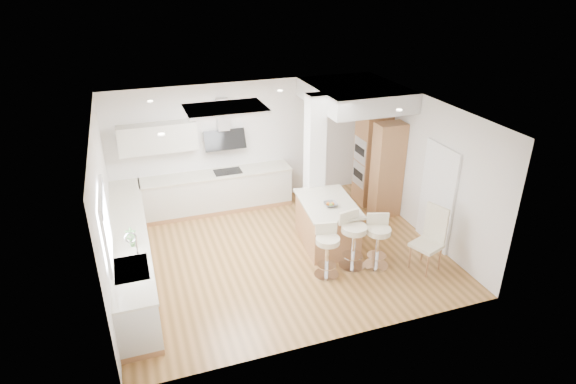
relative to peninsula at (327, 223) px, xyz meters
name	(u,v)px	position (x,y,z in m)	size (l,w,h in m)	color
ground	(281,253)	(-0.98, -0.05, -0.46)	(6.00, 6.00, 0.00)	#AD7940
ceiling	(281,253)	(-0.98, -0.05, -0.46)	(6.00, 5.00, 0.02)	silver
wall_back	(245,144)	(-0.98, 2.45, 0.94)	(6.00, 0.04, 2.80)	white
wall_left	(105,213)	(-3.98, -0.05, 0.94)	(0.04, 5.00, 2.80)	white
wall_right	(423,167)	(2.02, -0.05, 0.94)	(0.04, 5.00, 2.80)	white
skylight	(226,109)	(-1.77, 0.55, 2.31)	(4.10, 2.10, 0.06)	white
window_left	(105,222)	(-3.93, -0.95, 1.23)	(0.06, 1.28, 1.07)	white
doorway_right	(437,198)	(2.00, -0.65, 0.54)	(0.05, 1.00, 2.10)	#3F3731
counter_left	(131,252)	(-3.68, 0.18, 0.00)	(0.63, 4.50, 1.35)	#B47D4D
counter_back	(210,182)	(-1.89, 2.17, 0.23)	(3.62, 0.63, 2.50)	#B47D4D
pillar	(314,162)	(0.07, 0.90, 0.94)	(0.35, 0.35, 2.80)	white
soffit	(355,95)	(1.12, 1.35, 2.14)	(1.78, 2.20, 0.40)	silver
oven_column	(377,163)	(1.70, 1.18, 0.59)	(0.63, 1.21, 2.10)	#B47D4D
peninsula	(327,223)	(0.00, 0.00, 0.00)	(1.14, 1.60, 0.99)	#B47D4D
bar_stool_a	(327,248)	(-0.43, -0.99, 0.09)	(0.52, 0.52, 0.99)	silver
bar_stool_b	(353,237)	(0.12, -0.88, 0.14)	(0.57, 0.57, 1.08)	silver
bar_stool_c	(378,239)	(0.55, -1.02, 0.11)	(0.58, 0.58, 1.02)	silver
dining_chair	(431,236)	(1.44, -1.35, 0.19)	(0.61, 0.61, 1.22)	beige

